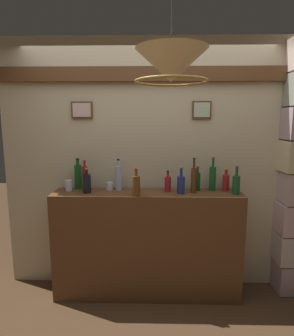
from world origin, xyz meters
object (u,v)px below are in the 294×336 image
at_px(liquor_bottle_vodka, 85,178).
at_px(liquor_bottle_sherry, 136,185).
at_px(liquor_bottle_mezcal, 236,184).
at_px(liquor_bottle_port, 168,184).
at_px(pendant_lamp, 171,67).
at_px(liquor_bottle_tequila, 78,176).
at_px(liquor_bottle_brandy, 226,182).
at_px(liquor_bottle_rum, 119,177).
at_px(liquor_bottle_rye, 197,181).
at_px(liquor_bottle_amaro, 194,179).
at_px(glass_tumbler_highball, 69,185).
at_px(glass_tumbler_rocks, 109,186).
at_px(liquor_bottle_gin, 87,183).
at_px(liquor_bottle_whiskey, 181,184).
at_px(liquor_bottle_bourbon, 213,178).

bearing_deg(liquor_bottle_vodka, liquor_bottle_sherry, -19.91).
bearing_deg(liquor_bottle_mezcal, liquor_bottle_port, 173.11).
bearing_deg(pendant_lamp, liquor_bottle_vodka, 130.15).
distance_m(liquor_bottle_port, liquor_bottle_tequila, 0.92).
relative_size(liquor_bottle_sherry, liquor_bottle_brandy, 1.16).
bearing_deg(liquor_bottle_vodka, liquor_bottle_tequila, 140.11).
relative_size(liquor_bottle_rum, liquor_bottle_port, 1.50).
distance_m(liquor_bottle_rum, liquor_bottle_mezcal, 1.15).
height_order(liquor_bottle_rye, liquor_bottle_port, liquor_bottle_rye).
distance_m(liquor_bottle_mezcal, liquor_bottle_port, 0.65).
distance_m(liquor_bottle_mezcal, liquor_bottle_brandy, 0.14).
height_order(liquor_bottle_port, liquor_bottle_amaro, liquor_bottle_amaro).
bearing_deg(liquor_bottle_brandy, pendant_lamp, -122.71).
xyz_separation_m(liquor_bottle_sherry, liquor_bottle_vodka, (-0.52, 0.19, 0.03)).
distance_m(liquor_bottle_mezcal, glass_tumbler_highball, 1.64).
bearing_deg(glass_tumbler_rocks, liquor_bottle_amaro, -7.00).
bearing_deg(liquor_bottle_gin, liquor_bottle_rye, 6.22).
bearing_deg(liquor_bottle_rye, liquor_bottle_mezcal, -20.42).
xyz_separation_m(liquor_bottle_rye, liquor_bottle_port, (-0.30, -0.05, -0.02)).
distance_m(liquor_bottle_mezcal, liquor_bottle_whiskey, 0.52).
xyz_separation_m(glass_tumbler_highball, pendant_lamp, (0.96, -0.93, 0.97)).
relative_size(liquor_bottle_rye, liquor_bottle_brandy, 1.08).
distance_m(liquor_bottle_rum, liquor_bottle_brandy, 1.07).
relative_size(liquor_bottle_whiskey, glass_tumbler_rocks, 3.48).
bearing_deg(liquor_bottle_port, liquor_bottle_brandy, 3.98).
xyz_separation_m(liquor_bottle_brandy, liquor_bottle_vodka, (-1.40, -0.02, 0.04)).
distance_m(liquor_bottle_amaro, glass_tumbler_rocks, 0.85).
xyz_separation_m(liquor_bottle_whiskey, glass_tumbler_rocks, (-0.71, 0.14, -0.06)).
relative_size(liquor_bottle_bourbon, liquor_bottle_sherry, 1.29).
distance_m(liquor_bottle_gin, liquor_bottle_tequila, 0.21).
distance_m(liquor_bottle_mezcal, liquor_bottle_tequila, 1.57).
bearing_deg(glass_tumbler_highball, liquor_bottle_rum, 5.82).
height_order(liquor_bottle_bourbon, liquor_bottle_rye, liquor_bottle_bourbon).
relative_size(liquor_bottle_sherry, liquor_bottle_mezcal, 0.97).
bearing_deg(liquor_bottle_mezcal, pendant_lamp, -129.19).
bearing_deg(glass_tumbler_rocks, liquor_bottle_rye, -1.14).
height_order(liquor_bottle_rum, liquor_bottle_mezcal, liquor_bottle_rum).
bearing_deg(liquor_bottle_rum, glass_tumbler_rocks, 176.84).
distance_m(liquor_bottle_gin, liquor_bottle_mezcal, 1.43).
bearing_deg(liquor_bottle_mezcal, glass_tumbler_highball, 176.81).
xyz_separation_m(liquor_bottle_gin, liquor_bottle_bourbon, (1.23, 0.12, 0.03)).
relative_size(liquor_bottle_vodka, pendant_lamp, 0.49).
bearing_deg(liquor_bottle_amaro, liquor_bottle_rye, 59.24).
relative_size(liquor_bottle_sherry, glass_tumbler_rocks, 3.47).
bearing_deg(liquor_bottle_port, liquor_bottle_vodka, 178.42).
xyz_separation_m(liquor_bottle_rye, liquor_bottle_brandy, (0.28, -0.01, -0.01)).
xyz_separation_m(liquor_bottle_amaro, liquor_bottle_vodka, (-1.07, 0.06, -0.00)).
height_order(liquor_bottle_bourbon, glass_tumbler_rocks, liquor_bottle_bourbon).
distance_m(liquor_bottle_rum, liquor_bottle_amaro, 0.75).
xyz_separation_m(liquor_bottle_rye, glass_tumbler_rocks, (-0.89, 0.02, -0.06)).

